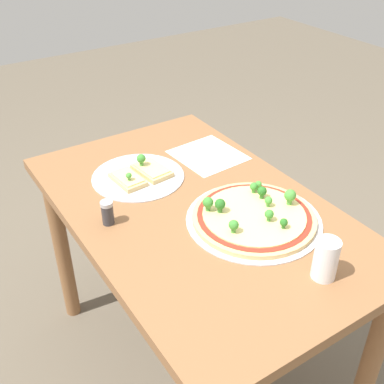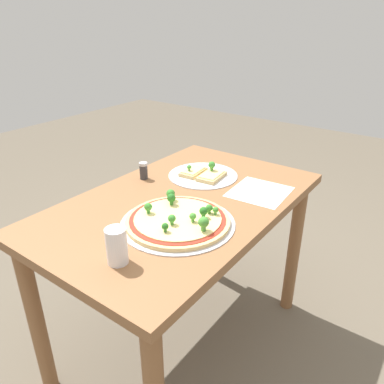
% 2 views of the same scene
% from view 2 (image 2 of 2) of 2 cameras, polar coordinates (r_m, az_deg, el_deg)
% --- Properties ---
extents(ground_plane, '(8.00, 8.00, 0.00)m').
position_cam_2_polar(ground_plane, '(1.91, -1.36, -21.68)').
color(ground_plane, brown).
extents(dining_table, '(1.15, 0.71, 0.75)m').
position_cam_2_polar(dining_table, '(1.51, -1.61, -5.08)').
color(dining_table, brown).
rests_on(dining_table, ground_plane).
extents(pizza_tray_whole, '(0.40, 0.40, 0.07)m').
position_cam_2_polar(pizza_tray_whole, '(1.29, -2.12, -4.29)').
color(pizza_tray_whole, silver).
rests_on(pizza_tray_whole, dining_table).
extents(pizza_tray_slice, '(0.31, 0.31, 0.07)m').
position_cam_2_polar(pizza_tray_slice, '(1.66, 1.73, 2.74)').
color(pizza_tray_slice, silver).
rests_on(pizza_tray_slice, dining_table).
extents(drinking_cup, '(0.06, 0.06, 0.11)m').
position_cam_2_polar(drinking_cup, '(1.10, -11.41, -8.06)').
color(drinking_cup, white).
rests_on(drinking_cup, dining_table).
extents(condiment_shaker, '(0.04, 0.04, 0.07)m').
position_cam_2_polar(condiment_shaker, '(1.64, -7.39, 3.25)').
color(condiment_shaker, '#333338').
rests_on(condiment_shaker, dining_table).
extents(paper_menu, '(0.25, 0.23, 0.00)m').
position_cam_2_polar(paper_menu, '(1.54, 10.25, 0.03)').
color(paper_menu, white).
rests_on(paper_menu, dining_table).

